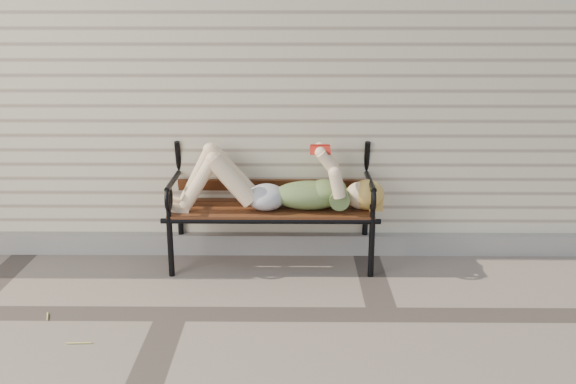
{
  "coord_description": "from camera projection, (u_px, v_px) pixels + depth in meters",
  "views": [
    {
      "loc": [
        0.72,
        -3.43,
        1.76
      ],
      "look_at": [
        0.68,
        0.56,
        0.59
      ],
      "focal_mm": 40.0,
      "sensor_mm": 36.0,
      "label": 1
    }
  ],
  "objects": [
    {
      "name": "ground",
      "position": [
        172.0,
        314.0,
        3.79
      ],
      "size": [
        80.0,
        80.0,
        0.0
      ],
      "primitive_type": "plane",
      "color": "#78675C",
      "rests_on": "ground"
    },
    {
      "name": "house_wall",
      "position": [
        220.0,
        32.0,
        6.25
      ],
      "size": [
        8.0,
        4.0,
        3.0
      ],
      "primitive_type": "cube",
      "color": "beige",
      "rests_on": "ground"
    },
    {
      "name": "foundation_strip",
      "position": [
        196.0,
        243.0,
        4.7
      ],
      "size": [
        8.0,
        0.1,
        0.15
      ],
      "primitive_type": "cube",
      "color": "gray",
      "rests_on": "ground"
    },
    {
      "name": "garden_bench",
      "position": [
        272.0,
        185.0,
        4.45
      ],
      "size": [
        1.52,
        0.61,
        0.98
      ],
      "color": "black",
      "rests_on": "ground"
    },
    {
      "name": "reading_woman",
      "position": [
        273.0,
        185.0,
        4.33
      ],
      "size": [
        1.44,
        0.33,
        0.45
      ],
      "color": "#0A3C48",
      "rests_on": "ground"
    }
  ]
}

